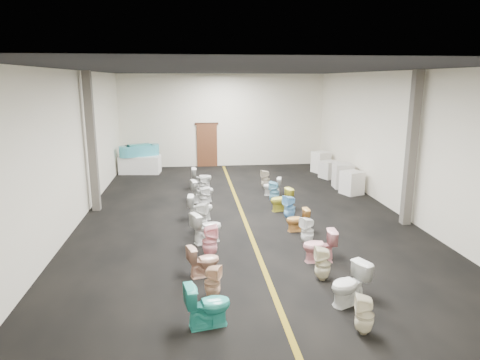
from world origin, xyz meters
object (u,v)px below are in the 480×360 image
(toilet_left_0, at_px, (208,305))
(toilet_right_4, at_px, (307,231))
(appliance_crate_b, at_px, (343,176))
(toilet_right_6, at_px, (290,208))
(display_table, at_px, (140,164))
(toilet_right_2, at_px, (323,264))
(toilet_left_6, at_px, (200,207))
(toilet_right_3, at_px, (319,246))
(appliance_crate_c, at_px, (329,170))
(toilet_left_1, at_px, (212,282))
(toilet_left_2, at_px, (204,261))
(toilet_left_4, at_px, (207,227))
(toilet_left_10, at_px, (202,178))
(toilet_left_5, at_px, (201,217))
(bathtub, at_px, (139,150))
(toilet_right_1, at_px, (350,284))
(toilet_right_9, at_px, (272,186))
(toilet_right_8, at_px, (274,192))
(toilet_left_8, at_px, (202,191))
(toilet_left_9, at_px, (203,185))
(toilet_right_5, at_px, (297,220))
(appliance_crate_a, at_px, (352,183))
(appliance_crate_d, at_px, (321,162))
(toilet_right_0, at_px, (364,315))
(toilet_right_7, at_px, (281,200))
(toilet_left_7, at_px, (204,198))
(toilet_right_10, at_px, (266,179))
(toilet_left_3, at_px, (210,241))

(toilet_left_0, distance_m, toilet_right_4, 4.47)
(appliance_crate_b, relative_size, toilet_right_6, 1.24)
(display_table, relative_size, toilet_right_2, 2.40)
(toilet_left_6, xyz_separation_m, toilet_right_3, (2.72, -3.52, 0.01))
(appliance_crate_c, bearing_deg, toilet_left_1, -119.26)
(toilet_left_2, height_order, toilet_left_4, toilet_left_4)
(toilet_left_2, distance_m, toilet_left_10, 7.98)
(toilet_left_2, bearing_deg, toilet_left_5, -17.63)
(bathtub, height_order, toilet_right_1, bathtub)
(bathtub, distance_m, toilet_right_9, 7.05)
(display_table, distance_m, toilet_right_8, 7.65)
(toilet_left_8, height_order, toilet_right_2, toilet_left_8)
(toilet_left_6, relative_size, toilet_right_2, 1.02)
(appliance_crate_c, bearing_deg, toilet_left_9, -159.00)
(display_table, xyz_separation_m, toilet_right_9, (5.33, -4.55, -0.06))
(toilet_left_10, xyz_separation_m, toilet_right_4, (2.58, -6.43, -0.03))
(toilet_right_5, relative_size, toilet_right_8, 0.85)
(toilet_right_3, height_order, toilet_right_6, toilet_right_3)
(appliance_crate_b, bearing_deg, display_table, 155.97)
(appliance_crate_a, distance_m, appliance_crate_d, 3.94)
(toilet_right_0, bearing_deg, toilet_right_3, -167.62)
(toilet_right_0, height_order, toilet_right_5, toilet_right_0)
(bathtub, distance_m, toilet_right_0, 14.54)
(appliance_crate_d, bearing_deg, toilet_left_4, -124.31)
(toilet_right_7, bearing_deg, bathtub, -155.70)
(toilet_left_7, bearing_deg, toilet_left_6, 164.59)
(toilet_left_7, bearing_deg, appliance_crate_d, -53.03)
(toilet_right_7, relative_size, toilet_right_10, 1.00)
(toilet_right_4, distance_m, toilet_right_10, 5.97)
(appliance_crate_d, bearing_deg, toilet_right_1, -104.47)
(toilet_left_0, bearing_deg, toilet_left_1, -19.16)
(display_table, height_order, toilet_left_6, display_table)
(appliance_crate_d, bearing_deg, toilet_right_6, -114.40)
(toilet_right_8, bearing_deg, bathtub, -117.25)
(toilet_left_2, relative_size, toilet_left_6, 0.93)
(appliance_crate_d, xyz_separation_m, toilet_left_7, (-5.59, -5.28, -0.09))
(toilet_left_4, distance_m, toilet_left_6, 1.97)
(toilet_left_1, bearing_deg, toilet_left_3, 20.98)
(toilet_left_3, bearing_deg, toilet_left_8, -2.32)
(toilet_right_2, bearing_deg, toilet_right_10, -175.26)
(toilet_right_2, xyz_separation_m, toilet_right_7, (0.16, 5.03, -0.00))
(toilet_left_6, xyz_separation_m, toilet_right_2, (2.51, -4.46, -0.01))
(toilet_left_8, height_order, toilet_left_9, toilet_left_8)
(toilet_left_6, distance_m, toilet_right_0, 6.99)
(appliance_crate_c, relative_size, toilet_right_8, 0.97)
(appliance_crate_d, bearing_deg, toilet_left_3, -121.17)
(bathtub, xyz_separation_m, toilet_left_6, (2.59, -7.07, -0.68))
(toilet_right_9, bearing_deg, appliance_crate_b, 119.15)
(toilet_left_9, xyz_separation_m, toilet_right_3, (2.53, -6.44, 0.04))
(bathtub, bearing_deg, toilet_left_4, -96.61)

